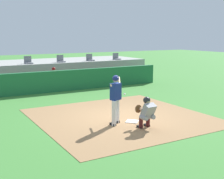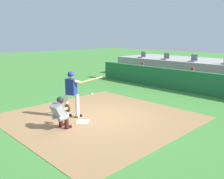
{
  "view_description": "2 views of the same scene",
  "coord_description": "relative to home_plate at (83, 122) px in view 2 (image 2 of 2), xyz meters",
  "views": [
    {
      "loc": [
        -6.17,
        -9.92,
        3.22
      ],
      "look_at": [
        0.0,
        0.7,
        1.0
      ],
      "focal_mm": 48.86,
      "sensor_mm": 36.0,
      "label": 1
    },
    {
      "loc": [
        6.8,
        -5.93,
        3.1
      ],
      "look_at": [
        0.0,
        0.7,
        1.0
      ],
      "focal_mm": 39.1,
      "sensor_mm": 36.0,
      "label": 2
    }
  ],
  "objects": [
    {
      "name": "batter_at_plate",
      "position": [
        -0.68,
        0.06,
        1.01
      ],
      "size": [
        0.97,
        1.17,
        1.8
      ],
      "color": "silver",
      "rests_on": "ground"
    },
    {
      "name": "dugout_wall",
      "position": [
        0.0,
        7.3,
        0.58
      ],
      "size": [
        13.0,
        0.3,
        1.2
      ],
      "primitive_type": "cube",
      "color": "#1E6638",
      "rests_on": "ground"
    },
    {
      "name": "catcher_crouched",
      "position": [
        -0.02,
        -0.89,
        0.59
      ],
      "size": [
        0.5,
        1.75,
        1.13
      ],
      "color": "gray",
      "rests_on": "ground"
    },
    {
      "name": "stadium_seat_1",
      "position": [
        -3.25,
        10.18,
        1.51
      ],
      "size": [
        0.46,
        0.46,
        0.48
      ],
      "color": "slate",
      "rests_on": "stands_platform"
    },
    {
      "name": "stadium_seat_2",
      "position": [
        -1.08,
        10.18,
        1.51
      ],
      "size": [
        0.46,
        0.46,
        0.48
      ],
      "color": "slate",
      "rests_on": "stands_platform"
    },
    {
      "name": "dugout_player_1",
      "position": [
        -0.1,
        8.14,
        0.65
      ],
      "size": [
        0.49,
        0.7,
        1.3
      ],
      "color": "#939399",
      "rests_on": "ground"
    },
    {
      "name": "home_plate",
      "position": [
        0.0,
        0.0,
        0.0
      ],
      "size": [
        0.62,
        0.62,
        0.02
      ],
      "primitive_type": "cube",
      "rotation": [
        0.0,
        0.0,
        0.79
      ],
      "color": "white",
      "rests_on": "dirt_infield"
    },
    {
      "name": "dirt_infield",
      "position": [
        0.0,
        0.8,
        -0.02
      ],
      "size": [
        6.4,
        6.4,
        0.01
      ],
      "primitive_type": "cube",
      "color": "#9E754C",
      "rests_on": "ground"
    },
    {
      "name": "dugout_bench",
      "position": [
        0.0,
        8.3,
        0.2
      ],
      "size": [
        11.8,
        0.44,
        0.45
      ],
      "primitive_type": "cube",
      "color": "olive",
      "rests_on": "ground"
    },
    {
      "name": "dugout_player_0",
      "position": [
        -3.85,
        8.14,
        0.65
      ],
      "size": [
        0.49,
        0.7,
        1.3
      ],
      "color": "#939399",
      "rests_on": "ground"
    },
    {
      "name": "stadium_seat_0",
      "position": [
        -5.42,
        10.18,
        1.51
      ],
      "size": [
        0.46,
        0.46,
        0.48
      ],
      "color": "slate",
      "rests_on": "stands_platform"
    },
    {
      "name": "ground_plane",
      "position": [
        0.0,
        0.8,
        -0.02
      ],
      "size": [
        80.0,
        80.0,
        0.0
      ],
      "primitive_type": "plane",
      "color": "#428438"
    },
    {
      "name": "stands_platform",
      "position": [
        0.0,
        11.7,
        0.68
      ],
      "size": [
        15.0,
        4.4,
        1.4
      ],
      "primitive_type": "cube",
      "color": "#9E9E99",
      "rests_on": "ground"
    }
  ]
}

